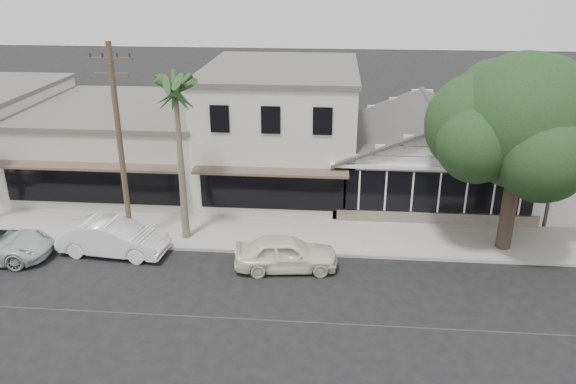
# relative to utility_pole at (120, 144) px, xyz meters

# --- Properties ---
(ground) EXTENTS (140.00, 140.00, 0.00)m
(ground) POSITION_rel_utility_pole_xyz_m (9.00, -5.20, -4.79)
(ground) COLOR black
(ground) RESTS_ON ground
(sidewalk_north) EXTENTS (90.00, 3.50, 0.15)m
(sidewalk_north) POSITION_rel_utility_pole_xyz_m (1.00, 1.55, -4.71)
(sidewalk_north) COLOR #9E9991
(sidewalk_north) RESTS_ON ground
(corner_shop) EXTENTS (10.40, 8.60, 5.10)m
(corner_shop) POSITION_rel_utility_pole_xyz_m (14.00, 7.27, -2.17)
(corner_shop) COLOR white
(corner_shop) RESTS_ON ground
(row_building_near) EXTENTS (8.00, 10.00, 6.50)m
(row_building_near) POSITION_rel_utility_pole_xyz_m (6.00, 8.30, -1.54)
(row_building_near) COLOR beige
(row_building_near) RESTS_ON ground
(row_building_midnear) EXTENTS (10.00, 10.00, 4.20)m
(row_building_midnear) POSITION_rel_utility_pole_xyz_m (-3.00, 8.30, -2.69)
(row_building_midnear) COLOR beige
(row_building_midnear) RESTS_ON ground
(utility_pole) EXTENTS (1.80, 0.24, 9.00)m
(utility_pole) POSITION_rel_utility_pole_xyz_m (0.00, 0.00, 0.00)
(utility_pole) COLOR brown
(utility_pole) RESTS_ON ground
(car_0) EXTENTS (4.41, 2.16, 1.45)m
(car_0) POSITION_rel_utility_pole_xyz_m (7.13, -1.47, -4.07)
(car_0) COLOR white
(car_0) RESTS_ON ground
(car_1) EXTENTS (4.85, 2.07, 1.55)m
(car_1) POSITION_rel_utility_pole_xyz_m (-0.48, -0.79, -4.01)
(car_1) COLOR white
(car_1) RESTS_ON ground
(shade_tree) EXTENTS (7.83, 7.08, 8.69)m
(shade_tree) POSITION_rel_utility_pole_xyz_m (16.50, 1.26, 0.93)
(shade_tree) COLOR #48372C
(shade_tree) RESTS_ON ground
(palm_east) EXTENTS (3.03, 3.03, 8.03)m
(palm_east) POSITION_rel_utility_pole_xyz_m (2.32, 0.77, 2.11)
(palm_east) COLOR #726651
(palm_east) RESTS_ON ground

